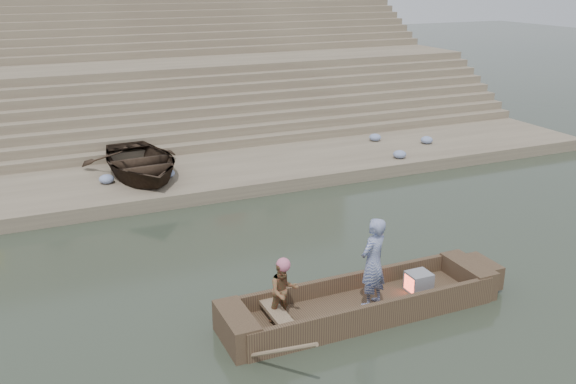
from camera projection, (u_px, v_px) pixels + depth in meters
ground at (232, 311)px, 12.36m from camera, size 120.00×120.00×0.00m
lower_landing at (145, 184)px, 19.19m from camera, size 32.00×4.00×0.40m
mid_landing at (104, 101)px, 25.27m from camera, size 32.00×3.00×2.80m
upper_landing at (80, 52)px, 30.92m from camera, size 32.00×3.00×5.20m
ghat_steps at (97, 85)px, 26.60m from camera, size 32.00×11.00×5.20m
main_rowboat at (361, 309)px, 12.23m from camera, size 5.00×1.30×0.22m
rowboat_trim at (371, 298)px, 12.24m from camera, size 6.04×2.63×1.85m
standing_man at (373, 263)px, 11.87m from camera, size 0.77×0.66×1.79m
rowing_man at (283, 291)px, 11.45m from camera, size 0.59×0.46×1.18m
television at (418, 282)px, 12.63m from camera, size 0.46×0.42×0.40m
beached_rowboat at (140, 162)px, 19.13m from camera, size 3.22×4.39×0.88m
cloth_bundles at (306, 155)px, 20.97m from camera, size 11.81×2.75×0.26m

